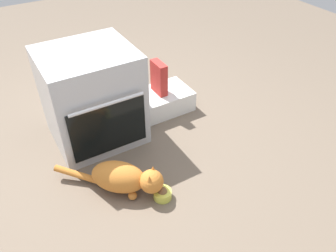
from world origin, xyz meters
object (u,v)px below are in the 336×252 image
object	(u,v)px
pantry_cabinet	(164,100)
cereal_box	(159,78)
oven	(92,97)
food_bowl	(163,194)
cat	(124,178)

from	to	relation	value
pantry_cabinet	cereal_box	bearing A→B (deg)	159.31
pantry_cabinet	oven	bearing A→B (deg)	-175.41
oven	food_bowl	world-z (taller)	oven
pantry_cabinet	food_bowl	size ratio (longest dim) A/B	3.84
food_bowl	cat	size ratio (longest dim) A/B	0.21
oven	cereal_box	size ratio (longest dim) A/B	2.62
oven	food_bowl	xyz separation A→B (m)	(0.13, -0.82, -0.33)
pantry_cabinet	cat	xyz separation A→B (m)	(-0.70, -0.69, 0.03)
food_bowl	cereal_box	size ratio (longest dim) A/B	0.43
pantry_cabinet	food_bowl	distance (m)	1.01
food_bowl	pantry_cabinet	bearing A→B (deg)	59.63
food_bowl	cereal_box	bearing A→B (deg)	61.71
oven	cat	bearing A→B (deg)	-95.22
pantry_cabinet	cereal_box	size ratio (longest dim) A/B	1.66
pantry_cabinet	cat	size ratio (longest dim) A/B	0.79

